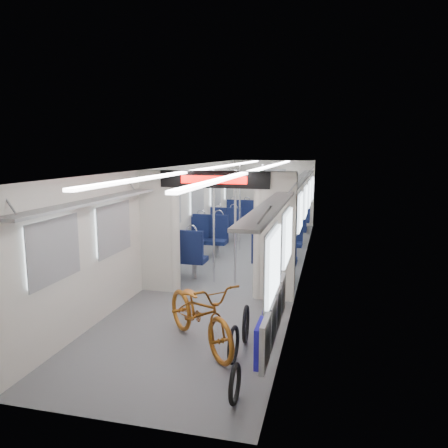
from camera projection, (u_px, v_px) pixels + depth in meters
name	position (u px, v px, depth m)	size (l,w,h in m)	color
carriage	(236.00, 204.00, 9.57)	(12.00, 12.02, 2.31)	#515456
bicycle	(200.00, 312.00, 5.95)	(0.64, 1.84, 0.97)	#925215
flip_bench	(273.00, 316.00, 5.57)	(0.12, 2.13, 0.54)	gray
bike_hoop_a	(235.00, 386.00, 4.63)	(0.45, 0.45, 0.05)	black
bike_hoop_b	(233.00, 347.00, 5.50)	(0.49, 0.49, 0.05)	black
bike_hoop_c	(246.00, 326.00, 6.10)	(0.54, 0.54, 0.05)	black
seat_bay_near_left	(197.00, 242.00, 10.03)	(0.96, 2.32, 1.18)	#0C1437
seat_bay_near_right	(279.00, 245.00, 9.87)	(0.92, 2.10, 1.11)	#0C1437
seat_bay_far_left	(233.00, 218.00, 13.76)	(0.92, 2.13, 1.12)	#0C1437
seat_bay_far_right	(293.00, 220.00, 13.39)	(0.91, 2.07, 1.10)	#0C1437
stanchion_near_left	(214.00, 227.00, 8.74)	(0.04, 0.04, 2.30)	silver
stanchion_near_right	(235.00, 231.00, 8.25)	(0.04, 0.04, 2.30)	silver
stanchion_far_left	(240.00, 208.00, 11.59)	(0.05, 0.05, 2.30)	silver
stanchion_far_right	(262.00, 209.00, 11.40)	(0.04, 0.04, 2.30)	silver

